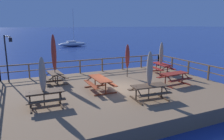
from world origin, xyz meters
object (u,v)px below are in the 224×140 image
(patio_umbrella_short_front, at_px, (127,56))
(patio_umbrella_tall_mid_left, at_px, (161,54))
(patio_umbrella_tall_front, at_px, (42,75))
(picnic_table_mid_left, at_px, (162,66))
(sailboat_distant, at_px, (73,44))
(picnic_table_front_left, at_px, (55,75))
(patio_umbrella_tall_back_right, at_px, (150,69))
(picnic_table_back_right, at_px, (100,81))
(picnic_table_mid_right, at_px, (45,95))
(picnic_table_back_left, at_px, (174,76))
(lamp_post_hooked, at_px, (8,52))
(picnic_table_mid_centre, at_px, (149,89))
(patio_umbrella_tall_back_left, at_px, (54,53))

(patio_umbrella_short_front, bearing_deg, patio_umbrella_tall_mid_left, 0.24)
(patio_umbrella_tall_front, bearing_deg, picnic_table_mid_left, 19.62)
(picnic_table_mid_left, height_order, patio_umbrella_tall_front, patio_umbrella_tall_front)
(sailboat_distant, bearing_deg, patio_umbrella_short_front, -96.64)
(picnic_table_front_left, height_order, patio_umbrella_tall_back_right, patio_umbrella_tall_back_right)
(patio_umbrella_tall_mid_left, bearing_deg, picnic_table_back_right, -159.80)
(picnic_table_mid_right, relative_size, picnic_table_front_left, 1.06)
(picnic_table_back_right, relative_size, patio_umbrella_tall_mid_left, 0.84)
(patio_umbrella_tall_front, xyz_separation_m, sailboat_distant, (10.06, 34.38, -1.79))
(picnic_table_back_right, relative_size, patio_umbrella_tall_back_right, 0.82)
(picnic_table_front_left, bearing_deg, picnic_table_back_right, -50.21)
(picnic_table_back_right, distance_m, sailboat_distant, 33.85)
(picnic_table_mid_left, xyz_separation_m, picnic_table_back_left, (-1.31, -3.05, -0.00))
(picnic_table_back_left, height_order, patio_umbrella_tall_mid_left, patio_umbrella_tall_mid_left)
(patio_umbrella_tall_mid_left, xyz_separation_m, patio_umbrella_tall_back_right, (-4.35, -4.75, 0.04))
(picnic_table_mid_left, relative_size, patio_umbrella_short_front, 0.85)
(patio_umbrella_tall_mid_left, bearing_deg, lamp_post_hooked, 170.38)
(picnic_table_mid_centre, height_order, patio_umbrella_tall_back_right, patio_umbrella_tall_back_right)
(patio_umbrella_tall_back_left, distance_m, patio_umbrella_tall_back_right, 6.49)
(picnic_table_back_right, height_order, picnic_table_mid_centre, same)
(patio_umbrella_tall_back_right, bearing_deg, picnic_table_mid_right, 166.40)
(picnic_table_mid_centre, xyz_separation_m, patio_umbrella_tall_back_right, (-0.01, 0.03, 1.07))
(lamp_post_hooked, bearing_deg, picnic_table_back_right, -40.11)
(lamp_post_hooked, bearing_deg, patio_umbrella_short_front, -13.30)
(picnic_table_back_right, height_order, patio_umbrella_tall_front, patio_umbrella_tall_front)
(picnic_table_back_right, bearing_deg, picnic_table_front_left, 129.79)
(picnic_table_mid_centre, bearing_deg, sailboat_distant, 82.25)
(patio_umbrella_tall_back_right, xyz_separation_m, lamp_post_hooked, (-6.73, 6.62, 0.48))
(patio_umbrella_tall_back_left, bearing_deg, patio_umbrella_tall_back_right, -51.87)
(picnic_table_mid_right, xyz_separation_m, picnic_table_mid_centre, (5.15, -1.27, 0.00))
(picnic_table_back_right, xyz_separation_m, sailboat_distant, (6.67, 33.18, -0.81))
(picnic_table_mid_left, bearing_deg, patio_umbrella_short_front, 179.48)
(picnic_table_mid_right, height_order, patio_umbrella_short_front, patio_umbrella_short_front)
(picnic_table_back_right, distance_m, picnic_table_front_left, 3.44)
(picnic_table_front_left, relative_size, patio_umbrella_tall_back_left, 0.52)
(picnic_table_back_left, relative_size, patio_umbrella_tall_mid_left, 0.79)
(picnic_table_mid_left, relative_size, patio_umbrella_tall_back_right, 0.81)
(picnic_table_mid_right, height_order, picnic_table_back_right, same)
(picnic_table_mid_right, relative_size, patio_umbrella_short_front, 0.74)
(patio_umbrella_tall_front, height_order, patio_umbrella_short_front, patio_umbrella_short_front)
(picnic_table_front_left, height_order, picnic_table_back_left, same)
(picnic_table_mid_left, bearing_deg, patio_umbrella_tall_mid_left, 150.33)
(patio_umbrella_short_front, height_order, patio_umbrella_tall_back_left, patio_umbrella_tall_back_left)
(patio_umbrella_tall_front, bearing_deg, picnic_table_back_right, 19.56)
(lamp_post_hooked, distance_m, sailboat_distant, 31.35)
(picnic_table_back_right, xyz_separation_m, picnic_table_mid_centre, (1.82, -2.51, -0.01))
(picnic_table_back_left, xyz_separation_m, patio_umbrella_tall_back_left, (-7.11, 3.44, 1.52))
(picnic_table_back_right, relative_size, patio_umbrella_tall_front, 0.86)
(picnic_table_mid_centre, relative_size, patio_umbrella_tall_back_left, 0.61)
(picnic_table_mid_right, xyz_separation_m, picnic_table_front_left, (1.13, 3.88, -0.01))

